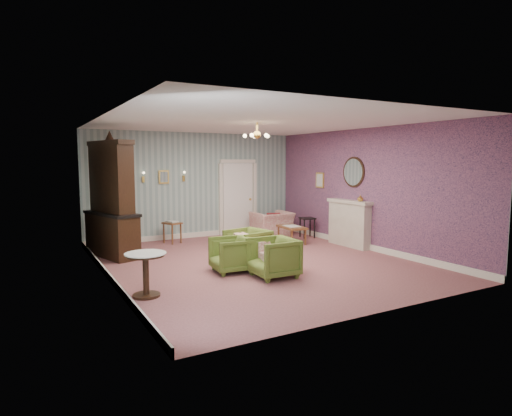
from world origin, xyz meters
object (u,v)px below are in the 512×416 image
olive_chair_b (231,253)px  olive_chair_c (248,245)px  dresser (111,196)px  sofa_chintz (259,243)px  side_table_black (307,228)px  wingback_chair (272,220)px  pedestal_table (146,275)px  coffee_table (292,235)px  fireplace (349,223)px  olive_chair_a (273,256)px

olive_chair_b → olive_chair_c: 0.77m
dresser → olive_chair_b: bearing=-72.0°
sofa_chintz → side_table_black: bearing=-51.5°
olive_chair_b → wingback_chair: size_ratio=0.71×
olive_chair_c → pedestal_table: 2.72m
olive_chair_c → coffee_table: size_ratio=0.90×
side_table_black → pedestal_table: size_ratio=0.81×
wingback_chair → pedestal_table: (-4.63, -3.83, -0.10)m
dresser → coffee_table: 4.57m
side_table_black → olive_chair_b: bearing=-146.2°
sofa_chintz → dresser: (-2.54, 2.15, 0.95)m
side_table_black → fireplace: bearing=-81.9°
olive_chair_c → wingback_chair: 3.43m
olive_chair_a → olive_chair_b: olive_chair_a is taller
olive_chair_a → fireplace: (3.17, 1.56, 0.18)m
wingback_chair → dresser: bearing=7.0°
coffee_table → side_table_black: side_table_black is taller
side_table_black → sofa_chintz: bearing=-143.8°
olive_chair_c → olive_chair_a: bearing=-16.1°
olive_chair_a → dresser: 4.05m
pedestal_table → olive_chair_b: bearing=21.7°
coffee_table → wingback_chair: bearing=83.4°
olive_chair_b → pedestal_table: size_ratio=1.05×
coffee_table → olive_chair_b: bearing=-144.6°
fireplace → olive_chair_c: bearing=-173.0°
olive_chair_c → fireplace: (3.07, 0.38, 0.19)m
dresser → coffee_table: bearing=-24.5°
sofa_chintz → fireplace: size_ratio=1.50×
olive_chair_b → dresser: (-1.72, 2.53, 0.99)m
fireplace → coffee_table: fireplace is taller
olive_chair_c → side_table_black: (2.86, 1.85, -0.11)m
wingback_chair → coffee_table: (-0.14, -1.21, -0.23)m
olive_chair_c → wingback_chair: (2.19, 2.63, 0.06)m
olive_chair_c → side_table_black: bearing=111.7°
olive_chair_a → sofa_chintz: sofa_chintz is taller
olive_chair_b → coffee_table: olive_chair_b is taller
sofa_chintz → wingback_chair: bearing=-33.8°
wingback_chair → fireplace: bearing=111.0°
olive_chair_a → olive_chair_b: (-0.50, 0.71, -0.03)m
dresser → pedestal_table: size_ratio=3.88×
olive_chair_c → pedestal_table: olive_chair_c is taller
fireplace → pedestal_table: fireplace is taller
olive_chair_a → sofa_chintz: 1.14m
dresser → olive_chair_a: bearing=-71.8°
olive_chair_c → coffee_table: olive_chair_c is taller
wingback_chair → olive_chair_b: bearing=47.7°
sofa_chintz → side_table_black: (2.65, 1.94, -0.13)m
fireplace → sofa_chintz: bearing=-170.7°
sofa_chintz → wingback_chair: (1.98, 2.72, 0.04)m
olive_chair_b → fireplace: (3.68, 0.85, 0.21)m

